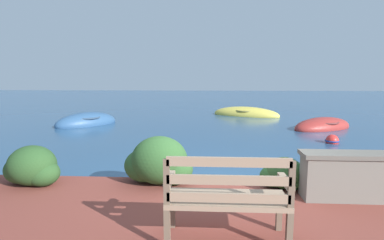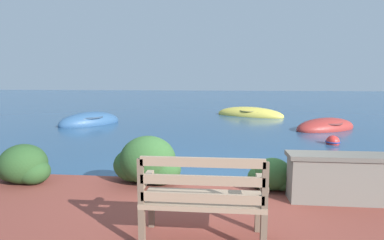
# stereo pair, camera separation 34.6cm
# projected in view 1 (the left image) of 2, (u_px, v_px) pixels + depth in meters

# --- Properties ---
(ground_plane) EXTENTS (80.00, 80.00, 0.00)m
(ground_plane) POSITION_uv_depth(u_px,v_px,m) (221.00, 192.00, 4.98)
(ground_plane) COLOR navy
(park_bench) EXTENTS (1.25, 0.48, 0.93)m
(park_bench) POSITION_uv_depth(u_px,v_px,m) (227.00, 196.00, 3.00)
(park_bench) COLOR brown
(park_bench) RESTS_ON patio_terrace
(stone_wall) EXTENTS (1.58, 0.39, 0.66)m
(stone_wall) POSITION_uv_depth(u_px,v_px,m) (359.00, 176.00, 4.08)
(stone_wall) COLOR slate
(stone_wall) RESTS_ON patio_terrace
(hedge_clump_far_left) EXTENTS (0.92, 0.66, 0.62)m
(hedge_clump_far_left) POSITION_uv_depth(u_px,v_px,m) (32.00, 168.00, 4.66)
(hedge_clump_far_left) COLOR #284C23
(hedge_clump_far_left) RESTS_ON patio_terrace
(hedge_clump_left) EXTENTS (1.11, 0.80, 0.75)m
(hedge_clump_left) POSITION_uv_depth(u_px,v_px,m) (159.00, 163.00, 4.73)
(hedge_clump_left) COLOR #2D5628
(hedge_clump_left) RESTS_ON patio_terrace
(hedge_clump_centre) EXTENTS (0.70, 0.51, 0.48)m
(hedge_clump_centre) POSITION_uv_depth(u_px,v_px,m) (284.00, 175.00, 4.52)
(hedge_clump_centre) COLOR #2D5628
(hedge_clump_centre) RESTS_ON patio_terrace
(rowboat_nearest) EXTENTS (2.84, 2.30, 0.74)m
(rowboat_nearest) POSITION_uv_depth(u_px,v_px,m) (322.00, 127.00, 11.16)
(rowboat_nearest) COLOR #9E2D28
(rowboat_nearest) RESTS_ON ground_plane
(rowboat_mid) EXTENTS (2.51, 2.65, 0.89)m
(rowboat_mid) POSITION_uv_depth(u_px,v_px,m) (87.00, 123.00, 12.03)
(rowboat_mid) COLOR #2D517A
(rowboat_mid) RESTS_ON ground_plane
(rowboat_far) EXTENTS (3.54, 2.46, 0.79)m
(rowboat_far) POSITION_uv_depth(u_px,v_px,m) (246.00, 114.00, 14.96)
(rowboat_far) COLOR #DBC64C
(rowboat_far) RESTS_ON ground_plane
(mooring_buoy) EXTENTS (0.40, 0.40, 0.37)m
(mooring_buoy) POSITION_uv_depth(u_px,v_px,m) (332.00, 141.00, 8.70)
(mooring_buoy) COLOR red
(mooring_buoy) RESTS_ON ground_plane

